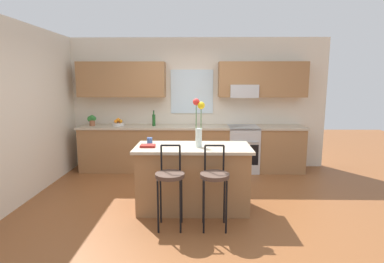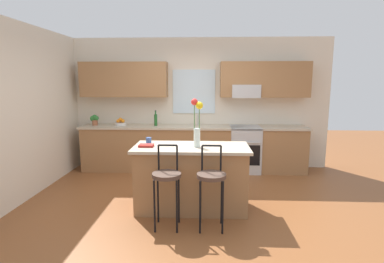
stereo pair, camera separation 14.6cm
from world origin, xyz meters
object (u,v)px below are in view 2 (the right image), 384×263
flower_vase (197,122)px  fruit_bowl_oranges (121,123)px  cookbook (146,146)px  bottle_olive_oil (156,120)px  kitchen_island (191,177)px  oven_range (245,149)px  potted_plant_small (94,119)px  bar_stool_middle (211,179)px  mug_ceramic (149,141)px  bar_stool_near (167,179)px

flower_vase → fruit_bowl_oranges: 2.57m
cookbook → bottle_olive_oil: bottle_olive_oil is taller
kitchen_island → cookbook: (-0.63, -0.06, 0.47)m
oven_range → potted_plant_small: potted_plant_small is taller
bar_stool_middle → flower_vase: bearing=109.7°
oven_range → kitchen_island: bearing=-117.7°
mug_ceramic → potted_plant_small: (-1.45, 1.77, 0.08)m
bar_stool_near → mug_ceramic: bar_stool_near is taller
kitchen_island → bar_stool_near: (-0.28, -0.59, 0.17)m
bar_stool_middle → bottle_olive_oil: (-1.09, 2.50, 0.41)m
bottle_olive_oil → mug_ceramic: bearing=-83.9°
oven_range → kitchen_island: size_ratio=0.57×
mug_ceramic → oven_range: bearing=47.0°
cookbook → potted_plant_small: bearing=126.4°
bar_stool_middle → flower_vase: size_ratio=1.55×
oven_range → cookbook: 2.58m
cookbook → bottle_olive_oil: bearing=95.5°
flower_vase → kitchen_island: bearing=150.5°
cookbook → bottle_olive_oil: size_ratio=0.63×
flower_vase → potted_plant_small: flower_vase is taller
mug_ceramic → potted_plant_small: size_ratio=0.41×
bar_stool_middle → bottle_olive_oil: size_ratio=3.30×
cookbook → bottle_olive_oil: 1.99m
bar_stool_middle → flower_vase: (-0.19, 0.54, 0.63)m
bar_stool_middle → potted_plant_small: 3.47m
kitchen_island → potted_plant_small: potted_plant_small is taller
potted_plant_small → mug_ceramic: bearing=-50.6°
oven_range → flower_vase: (-0.91, -1.94, 0.81)m
bottle_olive_oil → potted_plant_small: bearing=179.9°
kitchen_island → fruit_bowl_oranges: size_ratio=6.74×
fruit_bowl_oranges → bar_stool_middle: bearing=-54.0°
cookbook → potted_plant_small: size_ratio=0.90×
oven_range → fruit_bowl_oranges: bearing=179.3°
bar_stool_middle → potted_plant_small: (-2.36, 2.51, 0.41)m
kitchen_island → bar_stool_near: size_ratio=1.55×
bar_stool_near → fruit_bowl_oranges: (-1.27, 2.51, 0.34)m
oven_range → mug_ceramic: mug_ceramic is taller
oven_range → mug_ceramic: 2.43m
kitchen_island → fruit_bowl_oranges: bearing=128.9°
kitchen_island → bar_stool_middle: bar_stool_middle is taller
oven_range → bar_stool_middle: bar_stool_middle is taller
kitchen_island → bottle_olive_oil: bottle_olive_oil is taller
mug_ceramic → fruit_bowl_oranges: size_ratio=0.38×
oven_range → bottle_olive_oil: bearing=179.2°
bar_stool_middle → cookbook: bar_stool_middle is taller
bottle_olive_oil → potted_plant_small: bottle_olive_oil is taller
bar_stool_near → bottle_olive_oil: 2.59m
bottle_olive_oil → bar_stool_near: bearing=-77.7°
bar_stool_near → bar_stool_middle: same height
bar_stool_middle → fruit_bowl_oranges: size_ratio=4.34×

